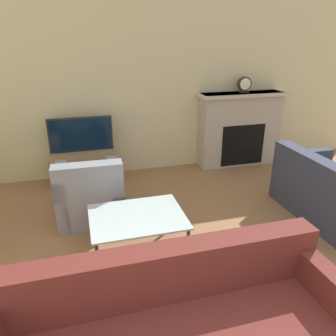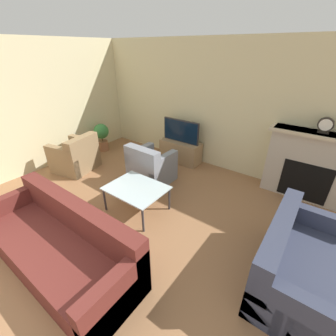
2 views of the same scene
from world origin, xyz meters
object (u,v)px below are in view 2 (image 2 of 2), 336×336
object	(u,v)px
armchair_by_window	(76,157)
couch_loveseat	(299,266)
tv	(181,131)
couch_sectional	(61,246)
mantel_clock	(326,125)
potted_plant	(102,135)
coffee_table	(136,190)
armchair_accent	(151,168)

from	to	relation	value
armchair_by_window	couch_loveseat	bearing A→B (deg)	75.69
tv	couch_sectional	size ratio (longest dim) A/B	0.40
couch_loveseat	mantel_clock	bearing A→B (deg)	5.99
tv	potted_plant	bearing A→B (deg)	-161.77
tv	couch_loveseat	xyz separation A→B (m)	(2.91, -1.94, -0.48)
armchair_by_window	coffee_table	world-z (taller)	armchair_by_window
armchair_by_window	coffee_table	size ratio (longest dim) A/B	1.02
armchair_by_window	coffee_table	xyz separation A→B (m)	(2.13, -0.27, 0.11)
mantel_clock	armchair_by_window	bearing A→B (deg)	-156.81
potted_plant	mantel_clock	distance (m)	4.92
mantel_clock	armchair_accent	bearing A→B (deg)	-154.51
couch_loveseat	armchair_by_window	distance (m)	4.58
potted_plant	coffee_table	bearing A→B (deg)	-27.92
potted_plant	mantel_clock	xyz separation A→B (m)	(4.76, 0.80, 0.95)
tv	couch_sectional	world-z (taller)	tv
coffee_table	armchair_accent	bearing A→B (deg)	116.25
coffee_table	mantel_clock	world-z (taller)	mantel_clock
couch_loveseat	armchair_accent	size ratio (longest dim) A/B	1.83
couch_loveseat	coffee_table	bearing A→B (deg)	91.87
couch_sectional	couch_loveseat	size ratio (longest dim) A/B	1.54
tv	couch_loveseat	size ratio (longest dim) A/B	0.62
armchair_accent	coffee_table	xyz separation A→B (m)	(0.43, -0.87, 0.11)
coffee_table	mantel_clock	bearing A→B (deg)	43.75
armchair_by_window	mantel_clock	size ratio (longest dim) A/B	3.72
couch_sectional	mantel_clock	bearing A→B (deg)	57.37
armchair_by_window	mantel_clock	world-z (taller)	mantel_clock
armchair_accent	potted_plant	xyz separation A→B (m)	(-2.10, 0.47, 0.13)
couch_sectional	mantel_clock	world-z (taller)	mantel_clock
couch_loveseat	tv	bearing A→B (deg)	56.24
couch_loveseat	potted_plant	bearing A→B (deg)	75.78
couch_loveseat	couch_sectional	bearing A→B (deg)	120.46
mantel_clock	couch_loveseat	bearing A→B (deg)	-84.01
tv	couch_loveseat	distance (m)	3.53
couch_loveseat	coffee_table	size ratio (longest dim) A/B	1.58
armchair_by_window	potted_plant	distance (m)	1.15
tv	potted_plant	world-z (taller)	tv
couch_sectional	coffee_table	size ratio (longest dim) A/B	2.44
couch_loveseat	armchair_accent	distance (m)	2.98
couch_sectional	potted_plant	bearing A→B (deg)	132.94
couch_loveseat	armchair_by_window	bearing A→B (deg)	87.65
couch_loveseat	armchair_accent	world-z (taller)	same
couch_loveseat	armchair_by_window	size ratio (longest dim) A/B	1.55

